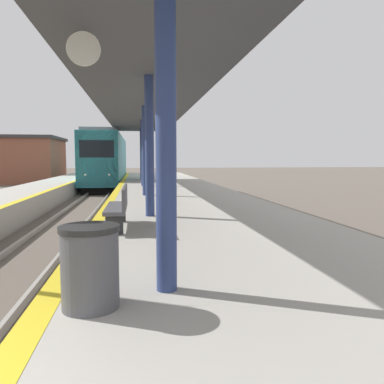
{
  "coord_description": "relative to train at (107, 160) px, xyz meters",
  "views": [
    {
      "loc": [
        2.64,
        -1.55,
        2.47
      ],
      "look_at": [
        5.58,
        18.55,
        0.66
      ],
      "focal_mm": 35.0,
      "sensor_mm": 36.0,
      "label": 1
    }
  ],
  "objects": [
    {
      "name": "station_canopy",
      "position": [
        2.96,
        -18.25,
        2.31
      ],
      "size": [
        3.94,
        28.67,
        3.89
      ],
      "color": "navy",
      "rests_on": "platform_right"
    },
    {
      "name": "bench",
      "position": [
        2.23,
        -25.58,
        -0.9
      ],
      "size": [
        0.44,
        1.97,
        0.92
      ],
      "color": "#4C4C51",
      "rests_on": "platform_right"
    },
    {
      "name": "train",
      "position": [
        0.0,
        0.0,
        0.0
      ],
      "size": [
        2.8,
        17.32,
        4.6
      ],
      "color": "black",
      "rests_on": "ground"
    },
    {
      "name": "station_building",
      "position": [
        -10.08,
        7.18,
        0.04
      ],
      "size": [
        9.59,
        8.27,
        4.73
      ],
      "color": "brown",
      "rests_on": "ground"
    },
    {
      "name": "trash_bin",
      "position": [
        2.15,
        -30.12,
        -0.96
      ],
      "size": [
        0.61,
        0.61,
        0.86
      ],
      "color": "#4C4C51",
      "rests_on": "platform_right"
    }
  ]
}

